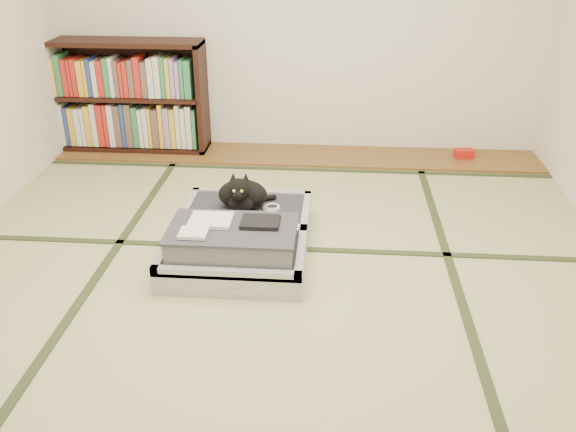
{
  "coord_description": "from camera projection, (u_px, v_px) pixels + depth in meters",
  "views": [
    {
      "loc": [
        0.3,
        -2.82,
        1.82
      ],
      "look_at": [
        0.05,
        0.35,
        0.25
      ],
      "focal_mm": 38.0,
      "sensor_mm": 36.0,
      "label": 1
    }
  ],
  "objects": [
    {
      "name": "red_item",
      "position": [
        464.0,
        154.0,
        5.04
      ],
      "size": [
        0.16,
        0.11,
        0.07
      ],
      "primitive_type": "cube",
      "rotation": [
        0.0,
        0.0,
        0.15
      ],
      "color": "red",
      "rests_on": "wood_strip"
    },
    {
      "name": "floor",
      "position": [
        274.0,
        284.0,
        3.35
      ],
      "size": [
        4.5,
        4.5,
        0.0
      ],
      "primitive_type": "plane",
      "color": "tan",
      "rests_on": "ground"
    },
    {
      "name": "tatami_borders",
      "position": [
        282.0,
        241.0,
        3.79
      ],
      "size": [
        4.0,
        4.5,
        0.01
      ],
      "color": "#2D381E",
      "rests_on": "ground"
    },
    {
      "name": "suitcase",
      "position": [
        239.0,
        238.0,
        3.6
      ],
      "size": [
        0.8,
        1.07,
        0.31
      ],
      "color": "silver",
      "rests_on": "floor"
    },
    {
      "name": "bookcase",
      "position": [
        122.0,
        98.0,
        5.11
      ],
      "size": [
        1.4,
        0.32,
        0.92
      ],
      "color": "black",
      "rests_on": "wood_strip"
    },
    {
      "name": "cat",
      "position": [
        242.0,
        195.0,
        3.8
      ],
      "size": [
        0.36,
        0.36,
        0.29
      ],
      "color": "black",
      "rests_on": "suitcase"
    },
    {
      "name": "hanger",
      "position": [
        274.0,
        234.0,
        3.86
      ],
      "size": [
        0.44,
        0.25,
        0.01
      ],
      "color": "black",
      "rests_on": "floor"
    },
    {
      "name": "room_shell",
      "position": [
        271.0,
        6.0,
        2.7
      ],
      "size": [
        4.5,
        4.5,
        4.5
      ],
      "color": "white",
      "rests_on": "ground"
    },
    {
      "name": "cable_coil",
      "position": [
        272.0,
        207.0,
        3.85
      ],
      "size": [
        0.11,
        0.11,
        0.03
      ],
      "color": "white",
      "rests_on": "suitcase"
    },
    {
      "name": "wood_strip",
      "position": [
        297.0,
        155.0,
        5.13
      ],
      "size": [
        4.0,
        0.5,
        0.02
      ],
      "primitive_type": "cube",
      "color": "brown",
      "rests_on": "ground"
    }
  ]
}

